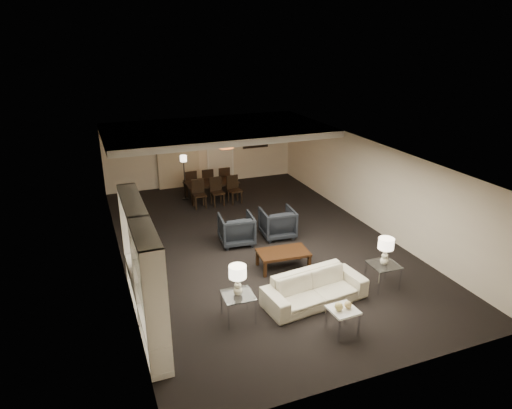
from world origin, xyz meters
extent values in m
plane|color=black|center=(0.00, 0.00, 0.00)|extent=(11.00, 11.00, 0.00)
cube|color=silver|center=(0.00, 0.00, 2.50)|extent=(7.00, 11.00, 0.02)
cube|color=beige|center=(0.00, 5.50, 1.25)|extent=(7.00, 0.02, 2.50)
cube|color=beige|center=(0.00, -5.50, 1.25)|extent=(7.00, 0.02, 2.50)
cube|color=beige|center=(-3.50, 0.00, 1.25)|extent=(0.02, 11.00, 2.50)
cube|color=beige|center=(3.50, 0.00, 1.25)|extent=(0.02, 11.00, 2.50)
cube|color=silver|center=(0.00, 3.50, 2.40)|extent=(7.00, 4.00, 0.20)
cube|color=beige|center=(-0.90, 5.42, 1.20)|extent=(1.50, 0.12, 2.40)
cube|color=silver|center=(0.70, 5.47, 1.05)|extent=(0.90, 0.05, 2.10)
cube|color=#142D38|center=(2.10, 5.46, 1.55)|extent=(0.95, 0.04, 0.65)
cylinder|color=#D8591E|center=(0.30, 3.50, 1.92)|extent=(0.52, 0.52, 0.24)
imported|color=beige|center=(0.10, -3.15, 0.32)|extent=(2.29, 1.11, 0.64)
imported|color=black|center=(-0.50, 0.15, 0.41)|extent=(0.96, 0.99, 0.82)
imported|color=black|center=(0.70, 0.15, 0.41)|extent=(0.95, 0.97, 0.82)
sphere|color=#EEDB7E|center=(0.00, -4.25, 0.58)|extent=(0.16, 0.16, 0.16)
sphere|color=#DABA73|center=(0.20, -4.25, 0.57)|extent=(0.14, 0.14, 0.14)
imported|color=black|center=(-3.28, -2.08, 1.04)|extent=(1.02, 0.13, 0.59)
imported|color=#244F9E|center=(-3.31, -3.64, 1.15)|extent=(0.17, 0.17, 0.18)
imported|color=#C68342|center=(-3.31, -3.36, 1.65)|extent=(0.17, 0.17, 0.18)
cube|color=black|center=(-3.20, -0.30, 0.49)|extent=(0.14, 0.14, 0.98)
imported|color=black|center=(-0.15, 3.73, 0.31)|extent=(1.75, 0.99, 0.61)
camera|label=1|loc=(-4.06, -10.42, 5.37)|focal=32.00mm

